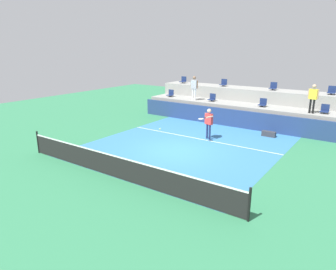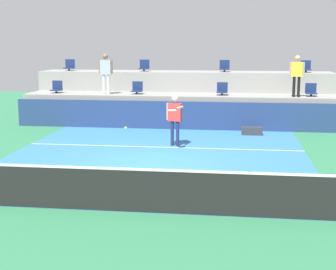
# 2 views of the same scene
# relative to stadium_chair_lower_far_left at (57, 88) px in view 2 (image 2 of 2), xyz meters

# --- Properties ---
(ground_plane) EXTENTS (40.00, 40.00, 0.00)m
(ground_plane) POSITION_rel_stadium_chair_lower_far_left_xyz_m (5.31, -7.23, -1.46)
(ground_plane) COLOR #2D754C
(court_inner_paint) EXTENTS (9.00, 10.00, 0.01)m
(court_inner_paint) POSITION_rel_stadium_chair_lower_far_left_xyz_m (5.31, -6.23, -1.46)
(court_inner_paint) COLOR teal
(court_inner_paint) RESTS_ON ground_plane
(court_service_line) EXTENTS (9.00, 0.06, 0.00)m
(court_service_line) POSITION_rel_stadium_chair_lower_far_left_xyz_m (5.31, -4.83, -1.46)
(court_service_line) COLOR white
(court_service_line) RESTS_ON ground_plane
(tennis_net) EXTENTS (10.48, 0.08, 1.07)m
(tennis_net) POSITION_rel_stadium_chair_lower_far_left_xyz_m (5.31, -11.23, -0.97)
(tennis_net) COLOR black
(tennis_net) RESTS_ON ground_plane
(sponsor_backboard) EXTENTS (13.00, 0.16, 1.10)m
(sponsor_backboard) POSITION_rel_stadium_chair_lower_far_left_xyz_m (5.31, -1.23, -0.91)
(sponsor_backboard) COLOR navy
(sponsor_backboard) RESTS_ON ground_plane
(seating_tier_lower) EXTENTS (13.00, 1.80, 1.25)m
(seating_tier_lower) POSITION_rel_stadium_chair_lower_far_left_xyz_m (5.31, 0.07, -0.84)
(seating_tier_lower) COLOR gray
(seating_tier_lower) RESTS_ON ground_plane
(seating_tier_upper) EXTENTS (13.00, 1.80, 2.10)m
(seating_tier_upper) POSITION_rel_stadium_chair_lower_far_left_xyz_m (5.31, 1.87, -0.41)
(seating_tier_upper) COLOR gray
(seating_tier_upper) RESTS_ON ground_plane
(stadium_chair_lower_far_left) EXTENTS (0.44, 0.40, 0.52)m
(stadium_chair_lower_far_left) POSITION_rel_stadium_chair_lower_far_left_xyz_m (0.00, 0.00, 0.00)
(stadium_chair_lower_far_left) COLOR #2D2D33
(stadium_chair_lower_far_left) RESTS_ON seating_tier_lower
(stadium_chair_lower_left) EXTENTS (0.44, 0.40, 0.52)m
(stadium_chair_lower_left) POSITION_rel_stadium_chair_lower_far_left_xyz_m (3.51, 0.00, 0.00)
(stadium_chair_lower_left) COLOR #2D2D33
(stadium_chair_lower_left) RESTS_ON seating_tier_lower
(stadium_chair_lower_right) EXTENTS (0.44, 0.40, 0.52)m
(stadium_chair_lower_right) POSITION_rel_stadium_chair_lower_far_left_xyz_m (7.07, 0.00, 0.00)
(stadium_chair_lower_right) COLOR #2D2D33
(stadium_chair_lower_right) RESTS_ON seating_tier_lower
(stadium_chair_lower_far_right) EXTENTS (0.44, 0.40, 0.52)m
(stadium_chair_lower_far_right) POSITION_rel_stadium_chair_lower_far_left_xyz_m (10.62, 0.00, 0.00)
(stadium_chair_lower_far_right) COLOR #2D2D33
(stadium_chair_lower_far_right) RESTS_ON seating_tier_lower
(stadium_chair_upper_far_left) EXTENTS (0.44, 0.40, 0.52)m
(stadium_chair_upper_far_left) POSITION_rel_stadium_chair_lower_far_left_xyz_m (-0.00, 1.80, 0.85)
(stadium_chair_upper_far_left) COLOR #2D2D33
(stadium_chair_upper_far_left) RESTS_ON seating_tier_upper
(stadium_chair_upper_left) EXTENTS (0.44, 0.40, 0.52)m
(stadium_chair_upper_left) POSITION_rel_stadium_chair_lower_far_left_xyz_m (3.49, 1.80, 0.85)
(stadium_chair_upper_left) COLOR #2D2D33
(stadium_chair_upper_left) RESTS_ON seating_tier_upper
(stadium_chair_upper_right) EXTENTS (0.44, 0.40, 0.52)m
(stadium_chair_upper_right) POSITION_rel_stadium_chair_lower_far_left_xyz_m (7.10, 1.80, 0.85)
(stadium_chair_upper_right) COLOR #2D2D33
(stadium_chair_upper_right) RESTS_ON seating_tier_upper
(stadium_chair_upper_far_right) EXTENTS (0.44, 0.40, 0.52)m
(stadium_chair_upper_far_right) POSITION_rel_stadium_chair_lower_far_left_xyz_m (10.61, 1.80, 0.85)
(stadium_chair_upper_far_right) COLOR #2D2D33
(stadium_chair_upper_far_right) RESTS_ON seating_tier_upper
(tennis_player) EXTENTS (0.58, 1.27, 1.69)m
(tennis_player) POSITION_rel_stadium_chair_lower_far_left_xyz_m (5.65, -4.55, -0.43)
(tennis_player) COLOR navy
(tennis_player) RESTS_ON ground_plane
(spectator_in_grey) EXTENTS (0.59, 0.23, 1.68)m
(spectator_in_grey) POSITION_rel_stadium_chair_lower_far_left_xyz_m (2.28, -0.38, 0.80)
(spectator_in_grey) COLOR white
(spectator_in_grey) RESTS_ON seating_tier_lower
(spectator_leaning_on_rail) EXTENTS (0.58, 0.24, 1.64)m
(spectator_leaning_on_rail) POSITION_rel_stadium_chair_lower_far_left_xyz_m (9.99, -0.38, 0.76)
(spectator_leaning_on_rail) COLOR black
(spectator_leaning_on_rail) RESTS_ON seating_tier_lower
(tennis_ball) EXTENTS (0.07, 0.07, 0.07)m
(tennis_ball) POSITION_rel_stadium_chair_lower_far_left_xyz_m (4.69, -7.68, -0.36)
(tennis_ball) COLOR #CCE033
(equipment_bag) EXTENTS (0.76, 0.28, 0.30)m
(equipment_bag) POSITION_rel_stadium_chair_lower_far_left_xyz_m (8.25, -2.15, -1.31)
(equipment_bag) COLOR #333338
(equipment_bag) RESTS_ON ground_plane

